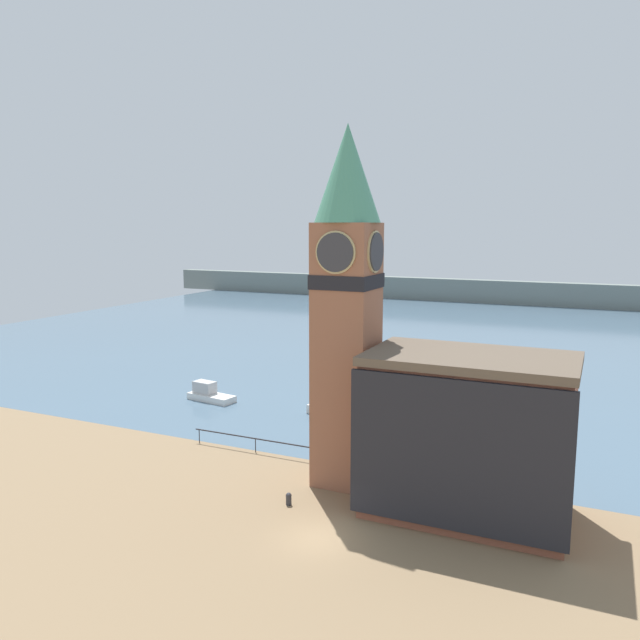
% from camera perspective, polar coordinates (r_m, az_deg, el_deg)
% --- Properties ---
extents(ground_plane, '(160.00, 160.00, 0.00)m').
position_cam_1_polar(ground_plane, '(36.04, -0.21, -19.33)').
color(ground_plane, '#846B4C').
extents(water, '(160.00, 120.00, 0.00)m').
position_cam_1_polar(water, '(101.39, 16.62, -1.30)').
color(water, slate).
rests_on(water, ground_plane).
extents(far_shoreline, '(180.00, 3.00, 5.00)m').
position_cam_1_polar(far_shoreline, '(140.46, 18.96, 2.31)').
color(far_shoreline, slate).
rests_on(far_shoreline, water).
extents(pier_railing, '(10.80, 0.08, 1.09)m').
position_cam_1_polar(pier_railing, '(47.89, -5.93, -10.84)').
color(pier_railing, '#232328').
rests_on(pier_railing, ground_plane).
extents(clock_tower, '(4.18, 4.18, 23.12)m').
position_cam_1_polar(clock_tower, '(39.80, 2.48, 1.99)').
color(clock_tower, '#935B42').
rests_on(clock_tower, ground_plane).
extents(pier_building, '(11.86, 7.28, 9.60)m').
position_cam_1_polar(pier_building, '(37.86, 13.37, -10.21)').
color(pier_building, brown).
rests_on(pier_building, ground_plane).
extents(boat_near, '(4.29, 2.61, 1.51)m').
position_cam_1_polar(boat_near, '(56.78, 0.85, -8.07)').
color(boat_near, silver).
rests_on(boat_near, water).
extents(boat_far, '(5.09, 2.50, 1.80)m').
position_cam_1_polar(boat_far, '(62.12, -10.11, -6.65)').
color(boat_far, silver).
rests_on(boat_far, water).
extents(mooring_bollard_near, '(0.36, 0.36, 0.77)m').
position_cam_1_polar(mooring_bollard_near, '(39.60, -2.88, -15.97)').
color(mooring_bollard_near, '#2D2D33').
rests_on(mooring_bollard_near, ground_plane).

